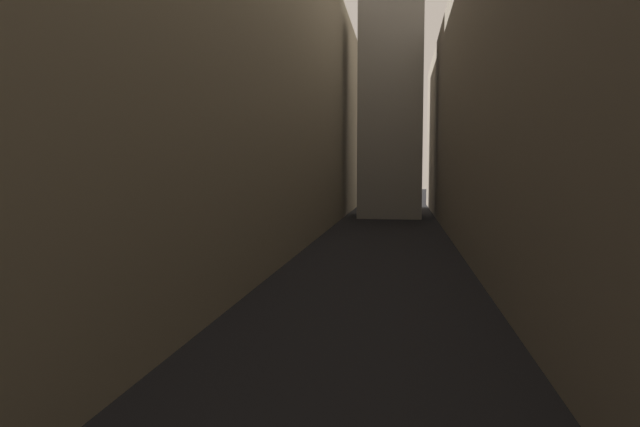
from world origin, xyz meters
name	(u,v)px	position (x,y,z in m)	size (l,w,h in m)	color
ground_plane	(379,254)	(0.00, 48.00, 0.00)	(264.00, 264.00, 0.00)	black
building_block_left	(236,74)	(-10.62, 50.00, 12.70)	(10.23, 108.00, 25.41)	gray
building_block_right	(558,95)	(11.83, 50.00, 10.73)	(12.66, 108.00, 21.47)	#756B5B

